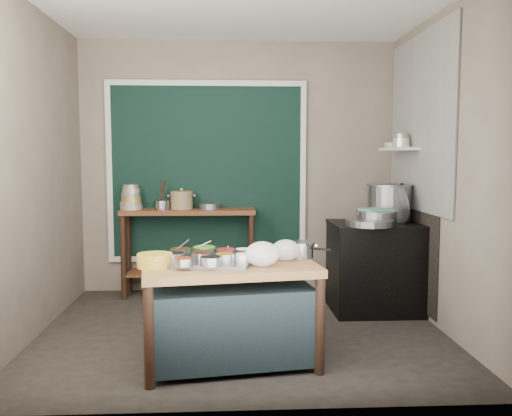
{
  "coord_description": "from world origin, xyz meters",
  "views": [
    {
      "loc": [
        -0.12,
        -4.63,
        1.53
      ],
      "look_at": [
        0.14,
        0.25,
        1.06
      ],
      "focal_mm": 38.0,
      "sensor_mm": 36.0,
      "label": 1
    }
  ],
  "objects": [
    {
      "name": "wall_shelf",
      "position": [
        1.63,
        0.85,
        1.6
      ],
      "size": [
        0.22,
        0.7,
        0.03
      ],
      "primitive_type": "cube",
      "color": "beige",
      "rests_on": "right_wall"
    },
    {
      "name": "floor",
      "position": [
        0.0,
        0.0,
        -0.01
      ],
      "size": [
        3.5,
        3.0,
        0.02
      ],
      "primitive_type": "cube",
      "color": "#2B2621",
      "rests_on": "ground"
    },
    {
      "name": "back_wall",
      "position": [
        0.0,
        1.51,
        1.4
      ],
      "size": [
        3.5,
        0.02,
        2.8
      ],
      "primitive_type": "cube",
      "color": "gray",
      "rests_on": "floor"
    },
    {
      "name": "condiment_bowls",
      "position": [
        -0.28,
        -0.75,
        0.81
      ],
      "size": [
        0.65,
        0.5,
        0.07
      ],
      "color": "gray",
      "rests_on": "condiment_tray"
    },
    {
      "name": "right_wall",
      "position": [
        1.76,
        0.0,
        1.4
      ],
      "size": [
        0.02,
        3.0,
        2.8
      ],
      "primitive_type": "cube",
      "color": "gray",
      "rests_on": "floor"
    },
    {
      "name": "bowl_stack",
      "position": [
        -1.17,
        1.27,
        1.07
      ],
      "size": [
        0.24,
        0.24,
        0.27
      ],
      "color": "tan",
      "rests_on": "back_counter"
    },
    {
      "name": "shallow_pan",
      "position": [
        1.2,
        0.31,
        0.91
      ],
      "size": [
        0.49,
        0.49,
        0.06
      ],
      "primitive_type": "cylinder",
      "rotation": [
        0.0,
        0.0,
        -0.08
      ],
      "color": "gray",
      "rests_on": "stove_top"
    },
    {
      "name": "left_wall",
      "position": [
        -1.76,
        0.0,
        1.4
      ],
      "size": [
        0.02,
        3.0,
        2.8
      ],
      "primitive_type": "cube",
      "color": "gray",
      "rests_on": "floor"
    },
    {
      "name": "wide_bowl",
      "position": [
        -0.32,
        1.29,
        0.98
      ],
      "size": [
        0.26,
        0.26,
        0.06
      ],
      "primitive_type": "cylinder",
      "rotation": [
        0.0,
        0.0,
        -0.05
      ],
      "color": "gray",
      "rests_on": "back_counter"
    },
    {
      "name": "ceiling",
      "position": [
        0.0,
        0.0,
        2.81
      ],
      "size": [
        3.5,
        3.0,
        0.02
      ],
      "primitive_type": "cube",
      "color": "gray",
      "rests_on": "back_wall"
    },
    {
      "name": "stock_pot",
      "position": [
        1.5,
        0.71,
        1.06
      ],
      "size": [
        0.53,
        0.53,
        0.37
      ],
      "primitive_type": null,
      "rotation": [
        0.0,
        0.0,
        0.14
      ],
      "color": "gray",
      "rests_on": "stove_top"
    },
    {
      "name": "tile_panel",
      "position": [
        1.74,
        0.55,
        1.85
      ],
      "size": [
        0.02,
        1.7,
        1.7
      ],
      "primitive_type": "cube",
      "color": "#B2B2AA",
      "rests_on": "right_wall"
    },
    {
      "name": "stove_top",
      "position": [
        1.35,
        0.55,
        0.86
      ],
      "size": [
        0.92,
        0.69,
        0.03
      ],
      "primitive_type": "cube",
      "color": "black",
      "rests_on": "stove_block"
    },
    {
      "name": "soot_patch",
      "position": [
        1.74,
        0.65,
        0.7
      ],
      "size": [
        0.01,
        1.3,
        1.3
      ],
      "primitive_type": "cube",
      "color": "black",
      "rests_on": "right_wall"
    },
    {
      "name": "stove_block",
      "position": [
        1.35,
        0.55,
        0.42
      ],
      "size": [
        0.9,
        0.68,
        0.85
      ],
      "primitive_type": "cube",
      "color": "black",
      "rests_on": "floor"
    },
    {
      "name": "pot_lid",
      "position": [
        1.55,
        0.53,
        1.07
      ],
      "size": [
        0.15,
        0.4,
        0.38
      ],
      "primitive_type": "cylinder",
      "rotation": [
        0.0,
        1.36,
        0.14
      ],
      "color": "gray",
      "rests_on": "stove_top"
    },
    {
      "name": "ceramic_crock",
      "position": [
        -0.63,
        1.31,
        1.04
      ],
      "size": [
        0.27,
        0.27,
        0.18
      ],
      "primitive_type": null,
      "rotation": [
        0.0,
        0.0,
        0.02
      ],
      "color": "olive",
      "rests_on": "back_counter"
    },
    {
      "name": "back_counter",
      "position": [
        -0.55,
        1.28,
        0.47
      ],
      "size": [
        1.45,
        0.4,
        0.95
      ],
      "primitive_type": "cube",
      "color": "brown",
      "rests_on": "floor"
    },
    {
      "name": "curtain_panel",
      "position": [
        -0.35,
        1.47,
        1.35
      ],
      "size": [
        2.1,
        0.02,
        1.9
      ],
      "primitive_type": "cube",
      "color": "black",
      "rests_on": "back_wall"
    },
    {
      "name": "steamer",
      "position": [
        1.3,
        0.44,
        0.94
      ],
      "size": [
        0.48,
        0.48,
        0.13
      ],
      "primitive_type": null,
      "rotation": [
        0.0,
        0.0,
        0.23
      ],
      "color": "gray",
      "rests_on": "stove_top"
    },
    {
      "name": "green_cloth",
      "position": [
        1.3,
        0.44,
        1.02
      ],
      "size": [
        0.33,
        0.3,
        0.02
      ],
      "primitive_type": "cube",
      "rotation": [
        0.0,
        0.0,
        0.35
      ],
      "color": "slate",
      "rests_on": "steamer"
    },
    {
      "name": "saucepan",
      "position": [
        0.43,
        -0.54,
        0.81
      ],
      "size": [
        0.29,
        0.29,
        0.12
      ],
      "primitive_type": null,
      "rotation": [
        0.0,
        0.0,
        -0.38
      ],
      "color": "gray",
      "rests_on": "prep_table"
    },
    {
      "name": "utensil_cup",
      "position": [
        -0.83,
        1.27,
        1.0
      ],
      "size": [
        0.2,
        0.2,
        0.1
      ],
      "primitive_type": "cylinder",
      "rotation": [
        0.0,
        0.0,
        -0.27
      ],
      "color": "gray",
      "rests_on": "back_counter"
    },
    {
      "name": "plastic_bag_b",
      "position": [
        0.31,
        -0.66,
        0.83
      ],
      "size": [
        0.26,
        0.24,
        0.16
      ],
      "primitive_type": "ellipsoid",
      "rotation": [
        0.0,
        0.0,
        -0.31
      ],
      "color": "white",
      "rests_on": "prep_table"
    },
    {
      "name": "plastic_bag_a",
      "position": [
        0.12,
        -0.87,
        0.84
      ],
      "size": [
        0.3,
        0.28,
        0.18
      ],
      "primitive_type": "ellipsoid",
      "rotation": [
        0.0,
        0.0,
        0.4
      ],
      "color": "white",
      "rests_on": "prep_table"
    },
    {
      "name": "shelf_bowl_stack",
      "position": [
        1.63,
        0.77,
        1.68
      ],
      "size": [
        0.17,
        0.17,
        0.13
      ],
      "color": "silver",
      "rests_on": "wall_shelf"
    },
    {
      "name": "curtain_frame",
      "position": [
        -0.35,
        1.46,
        1.35
      ],
      "size": [
        2.22,
        0.03,
        2.02
      ],
      "primitive_type": null,
      "color": "beige",
      "rests_on": "back_wall"
    },
    {
      "name": "condiment_tray",
      "position": [
        -0.26,
        -0.76,
        0.76
      ],
      "size": [
        0.67,
        0.54,
        0.03
      ],
      "primitive_type": "cube",
      "rotation": [
        0.0,
        0.0,
        -0.19
      ],
      "color": "gray",
      "rests_on": "prep_table"
    },
    {
      "name": "prep_table",
      "position": [
        -0.11,
        -0.75,
        0.38
      ],
      "size": [
        1.34,
        0.9,
        0.75
      ],
      "primitive_type": "cube",
      "rotation": [
        0.0,
        0.0,
        0.15
      ],
      "color": "brown",
      "rests_on": "floor"
    },
    {
      "name": "shelf_bowl_green",
      "position": [
        1.63,
        1.09,
        1.64
      ],
      "size": [
        0.16,
        0.16,
        0.05
      ],
      "primitive_type": "cylinder",
      "rotation": [
        0.0,
        0.0,
        0.05
      ],
      "color": "gray",
      "rests_on": "wall_shelf"
    },
    {
      "name": "yellow_basin",
      "position": [
        -0.64,
        -0.84,
        0.8
      ],
      "size": [
        0.3,
        0.3,
        0.1
      ],
      "primitive_type": "cylinder",
      "rotation": [
        0.0,
        0.0,
        -0.25
      ],
      "color": "gold",
      "rests_on": "prep_table"
    }
  ]
}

